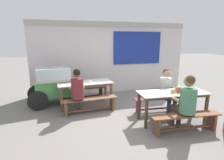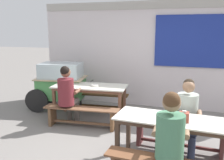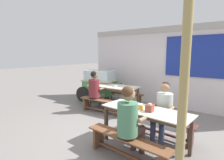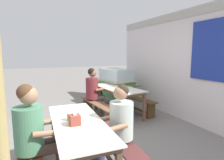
{
  "view_description": "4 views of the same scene",
  "coord_description": "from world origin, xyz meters",
  "px_view_note": "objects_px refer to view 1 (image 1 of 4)",
  "views": [
    {
      "loc": [
        -1.7,
        -4.06,
        1.99
      ],
      "look_at": [
        -0.5,
        0.57,
        0.92
      ],
      "focal_mm": 28.04,
      "sensor_mm": 36.0,
      "label": 1
    },
    {
      "loc": [
        0.98,
        -3.93,
        2.01
      ],
      "look_at": [
        -0.49,
        0.64,
        1.04
      ],
      "focal_mm": 40.49,
      "sensor_mm": 36.0,
      "label": 2
    },
    {
      "loc": [
        2.32,
        -3.45,
        1.83
      ],
      "look_at": [
        -0.51,
        0.24,
        1.13
      ],
      "focal_mm": 29.07,
      "sensor_mm": 36.0,
      "label": 3
    },
    {
      "loc": [
        3.14,
        -1.02,
        1.65
      ],
      "look_at": [
        -0.15,
        0.53,
        1.13
      ],
      "focal_mm": 29.75,
      "sensor_mm": 36.0,
      "label": 4
    }
  ],
  "objects_px": {
    "dining_table_far": "(85,85)",
    "bench_near_front": "(185,120)",
    "person_right_near_table": "(167,89)",
    "person_left_back_turned": "(77,89)",
    "person_near_front": "(186,100)",
    "soup_bowl": "(90,82)",
    "bench_far_front": "(90,103)",
    "food_cart": "(53,83)",
    "bench_near_back": "(161,102)",
    "condiment_jar": "(172,91)",
    "tissue_box": "(179,90)",
    "bench_far_back": "(82,92)",
    "dining_table_near": "(173,95)"
  },
  "relations": [
    {
      "from": "person_right_near_table",
      "to": "person_near_front",
      "type": "bearing_deg",
      "value": -99.25
    },
    {
      "from": "bench_far_back",
      "to": "person_right_near_table",
      "type": "bearing_deg",
      "value": -37.59
    },
    {
      "from": "dining_table_far",
      "to": "condiment_jar",
      "type": "xyz_separation_m",
      "value": [
        1.92,
        -1.69,
        0.13
      ]
    },
    {
      "from": "person_right_near_table",
      "to": "person_near_front",
      "type": "height_order",
      "value": "person_near_front"
    },
    {
      "from": "person_right_near_table",
      "to": "food_cart",
      "type": "bearing_deg",
      "value": 154.1
    },
    {
      "from": "food_cart",
      "to": "condiment_jar",
      "type": "xyz_separation_m",
      "value": [
        2.91,
        -2.11,
        0.12
      ]
    },
    {
      "from": "bench_far_back",
      "to": "person_left_back_turned",
      "type": "distance_m",
      "value": 1.26
    },
    {
      "from": "bench_far_front",
      "to": "bench_near_back",
      "type": "xyz_separation_m",
      "value": [
        1.97,
        -0.43,
        0.0
      ]
    },
    {
      "from": "food_cart",
      "to": "soup_bowl",
      "type": "relative_size",
      "value": 9.61
    },
    {
      "from": "dining_table_far",
      "to": "bench_near_front",
      "type": "distance_m",
      "value": 2.98
    },
    {
      "from": "dining_table_far",
      "to": "food_cart",
      "type": "height_order",
      "value": "food_cart"
    },
    {
      "from": "bench_near_front",
      "to": "person_near_front",
      "type": "distance_m",
      "value": 0.45
    },
    {
      "from": "bench_far_back",
      "to": "bench_near_front",
      "type": "distance_m",
      "value": 3.45
    },
    {
      "from": "person_right_near_table",
      "to": "condiment_jar",
      "type": "bearing_deg",
      "value": -109.89
    },
    {
      "from": "food_cart",
      "to": "person_left_back_turned",
      "type": "height_order",
      "value": "person_left_back_turned"
    },
    {
      "from": "bench_far_back",
      "to": "soup_bowl",
      "type": "relative_size",
      "value": 9.16
    },
    {
      "from": "bench_far_front",
      "to": "bench_near_back",
      "type": "height_order",
      "value": "same"
    },
    {
      "from": "bench_near_back",
      "to": "person_left_back_turned",
      "type": "xyz_separation_m",
      "value": [
        -2.3,
        0.45,
        0.44
      ]
    },
    {
      "from": "bench_far_front",
      "to": "food_cart",
      "type": "bearing_deg",
      "value": 135.66
    },
    {
      "from": "person_near_front",
      "to": "person_right_near_table",
      "type": "bearing_deg",
      "value": 80.75
    },
    {
      "from": "bench_near_front",
      "to": "food_cart",
      "type": "distance_m",
      "value": 3.96
    },
    {
      "from": "person_right_near_table",
      "to": "bench_near_back",
      "type": "bearing_deg",
      "value": 145.48
    },
    {
      "from": "dining_table_far",
      "to": "bench_near_front",
      "type": "relative_size",
      "value": 1.06
    },
    {
      "from": "condiment_jar",
      "to": "food_cart",
      "type": "bearing_deg",
      "value": 144.03
    },
    {
      "from": "food_cart",
      "to": "soup_bowl",
      "type": "height_order",
      "value": "food_cart"
    },
    {
      "from": "bench_near_front",
      "to": "tissue_box",
      "type": "height_order",
      "value": "tissue_box"
    },
    {
      "from": "person_left_back_turned",
      "to": "soup_bowl",
      "type": "bearing_deg",
      "value": 51.79
    },
    {
      "from": "dining_table_far",
      "to": "person_right_near_table",
      "type": "height_order",
      "value": "person_right_near_table"
    },
    {
      "from": "bench_far_back",
      "to": "soup_bowl",
      "type": "height_order",
      "value": "soup_bowl"
    },
    {
      "from": "dining_table_far",
      "to": "bench_near_front",
      "type": "height_order",
      "value": "dining_table_far"
    },
    {
      "from": "bench_far_front",
      "to": "soup_bowl",
      "type": "distance_m",
      "value": 0.75
    },
    {
      "from": "dining_table_far",
      "to": "condiment_jar",
      "type": "height_order",
      "value": "condiment_jar"
    },
    {
      "from": "person_near_front",
      "to": "tissue_box",
      "type": "height_order",
      "value": "person_near_front"
    },
    {
      "from": "dining_table_far",
      "to": "bench_far_front",
      "type": "height_order",
      "value": "dining_table_far"
    },
    {
      "from": "person_right_near_table",
      "to": "condiment_jar",
      "type": "xyz_separation_m",
      "value": [
        -0.21,
        -0.59,
        0.12
      ]
    },
    {
      "from": "dining_table_near",
      "to": "bench_far_front",
      "type": "xyz_separation_m",
      "value": [
        -1.94,
        1.02,
        -0.4
      ]
    },
    {
      "from": "dining_table_far",
      "to": "dining_table_near",
      "type": "xyz_separation_m",
      "value": [
        1.99,
        -1.61,
        -0.0
      ]
    },
    {
      "from": "person_near_front",
      "to": "condiment_jar",
      "type": "bearing_deg",
      "value": 95.43
    },
    {
      "from": "person_left_back_turned",
      "to": "person_near_front",
      "type": "bearing_deg",
      "value": -35.21
    },
    {
      "from": "soup_bowl",
      "to": "dining_table_far",
      "type": "bearing_deg",
      "value": 166.38
    },
    {
      "from": "dining_table_near",
      "to": "condiment_jar",
      "type": "distance_m",
      "value": 0.17
    },
    {
      "from": "tissue_box",
      "to": "food_cart",
      "type": "bearing_deg",
      "value": 145.82
    },
    {
      "from": "person_right_near_table",
      "to": "soup_bowl",
      "type": "height_order",
      "value": "person_right_near_table"
    },
    {
      "from": "dining_table_near",
      "to": "soup_bowl",
      "type": "bearing_deg",
      "value": 139.46
    },
    {
      "from": "bench_near_front",
      "to": "soup_bowl",
      "type": "xyz_separation_m",
      "value": [
        -1.81,
        2.17,
        0.49
      ]
    },
    {
      "from": "bench_far_front",
      "to": "person_near_front",
      "type": "distance_m",
      "value": 2.51
    },
    {
      "from": "tissue_box",
      "to": "soup_bowl",
      "type": "distance_m",
      "value": 2.56
    },
    {
      "from": "person_left_back_turned",
      "to": "condiment_jar",
      "type": "height_order",
      "value": "person_left_back_turned"
    },
    {
      "from": "person_left_back_turned",
      "to": "condiment_jar",
      "type": "xyz_separation_m",
      "value": [
        2.2,
        -1.12,
        0.09
      ]
    },
    {
      "from": "bench_far_front",
      "to": "tissue_box",
      "type": "bearing_deg",
      "value": -27.86
    }
  ]
}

